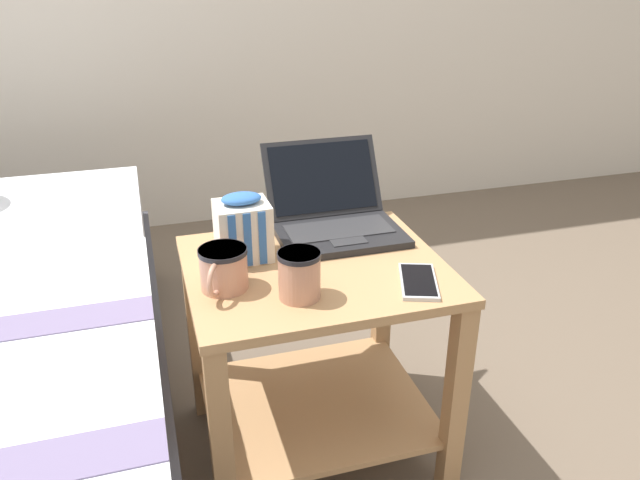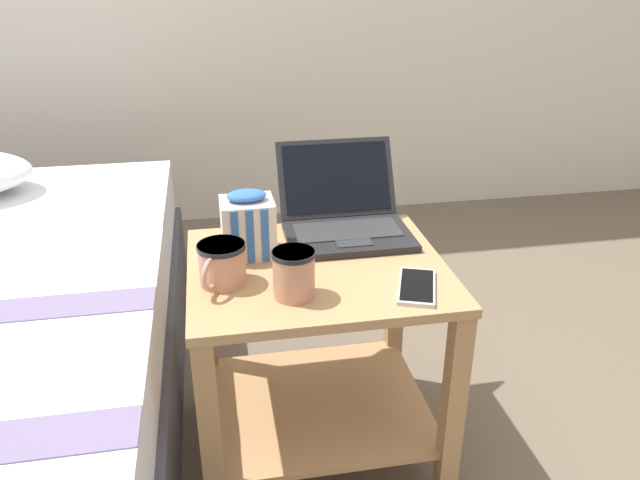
{
  "view_description": "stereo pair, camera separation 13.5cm",
  "coord_description": "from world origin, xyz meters",
  "px_view_note": "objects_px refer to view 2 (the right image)",
  "views": [
    {
      "loc": [
        -0.35,
        -1.21,
        1.18
      ],
      "look_at": [
        0.0,
        -0.04,
        0.61
      ],
      "focal_mm": 35.0,
      "sensor_mm": 36.0,
      "label": 1
    },
    {
      "loc": [
        -0.22,
        -1.25,
        1.18
      ],
      "look_at": [
        0.0,
        -0.04,
        0.61
      ],
      "focal_mm": 35.0,
      "sensor_mm": 36.0,
      "label": 2
    }
  ],
  "objects_px": {
    "mug_front_left": "(293,271)",
    "snack_bag": "(248,225)",
    "laptop": "(344,216)",
    "cell_phone": "(417,287)",
    "mug_front_right": "(222,262)"
  },
  "relations": [
    {
      "from": "mug_front_left",
      "to": "snack_bag",
      "type": "xyz_separation_m",
      "value": [
        -0.08,
        0.21,
        0.02
      ]
    },
    {
      "from": "mug_front_left",
      "to": "laptop",
      "type": "bearing_deg",
      "value": 59.87
    },
    {
      "from": "laptop",
      "to": "cell_phone",
      "type": "height_order",
      "value": "laptop"
    },
    {
      "from": "mug_front_right",
      "to": "snack_bag",
      "type": "xyz_separation_m",
      "value": [
        0.07,
        0.14,
        0.02
      ]
    },
    {
      "from": "mug_front_left",
      "to": "snack_bag",
      "type": "relative_size",
      "value": 0.84
    },
    {
      "from": "laptop",
      "to": "mug_front_right",
      "type": "height_order",
      "value": "laptop"
    },
    {
      "from": "cell_phone",
      "to": "snack_bag",
      "type": "bearing_deg",
      "value": 145.19
    },
    {
      "from": "mug_front_right",
      "to": "cell_phone",
      "type": "xyz_separation_m",
      "value": [
        0.4,
        -0.1,
        -0.05
      ]
    },
    {
      "from": "mug_front_right",
      "to": "cell_phone",
      "type": "height_order",
      "value": "mug_front_right"
    },
    {
      "from": "laptop",
      "to": "mug_front_right",
      "type": "bearing_deg",
      "value": -145.11
    },
    {
      "from": "mug_front_left",
      "to": "cell_phone",
      "type": "relative_size",
      "value": 0.77
    },
    {
      "from": "mug_front_left",
      "to": "mug_front_right",
      "type": "relative_size",
      "value": 0.99
    },
    {
      "from": "mug_front_right",
      "to": "cell_phone",
      "type": "distance_m",
      "value": 0.42
    },
    {
      "from": "mug_front_left",
      "to": "mug_front_right",
      "type": "xyz_separation_m",
      "value": [
        -0.14,
        0.08,
        -0.01
      ]
    },
    {
      "from": "laptop",
      "to": "mug_front_right",
      "type": "xyz_separation_m",
      "value": [
        -0.32,
        -0.22,
        0.01
      ]
    }
  ]
}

